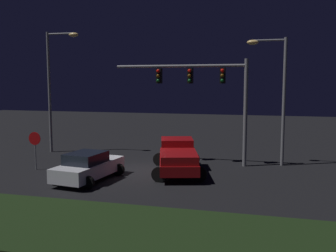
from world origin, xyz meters
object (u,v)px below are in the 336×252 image
object	(u,v)px
pickup_truck	(178,155)
stop_sign	(35,143)
traffic_signal_gantry	(205,86)
car_sedan	(88,167)
street_lamp_left	(55,78)
street_lamp_right	(276,86)

from	to	relation	value
pickup_truck	stop_sign	world-z (taller)	stop_sign
pickup_truck	traffic_signal_gantry	distance (m)	4.82
pickup_truck	car_sedan	world-z (taller)	pickup_truck
pickup_truck	street_lamp_left	bearing A→B (deg)	52.94
street_lamp_right	stop_sign	world-z (taller)	street_lamp_right
street_lamp_left	pickup_truck	bearing A→B (deg)	-21.67
car_sedan	street_lamp_right	size ratio (longest dim) A/B	0.59
stop_sign	pickup_truck	bearing A→B (deg)	9.92
car_sedan	traffic_signal_gantry	size ratio (longest dim) A/B	0.55
pickup_truck	street_lamp_right	distance (m)	7.44
street_lamp_left	street_lamp_right	world-z (taller)	street_lamp_left
street_lamp_left	street_lamp_right	distance (m)	15.36
car_sedan	street_lamp_left	world-z (taller)	street_lamp_left
pickup_truck	car_sedan	size ratio (longest dim) A/B	1.25
car_sedan	street_lamp_right	distance (m)	12.10
traffic_signal_gantry	street_lamp_right	world-z (taller)	street_lamp_right
traffic_signal_gantry	street_lamp_right	bearing A→B (deg)	10.94
traffic_signal_gantry	street_lamp_left	size ratio (longest dim) A/B	0.96
pickup_truck	stop_sign	size ratio (longest dim) A/B	2.57
pickup_truck	traffic_signal_gantry	xyz separation A→B (m)	(1.14, 2.58, 3.90)
traffic_signal_gantry	street_lamp_left	xyz separation A→B (m)	(-11.14, 1.39, 0.50)
traffic_signal_gantry	stop_sign	xyz separation A→B (m)	(-9.35, -4.02, -3.34)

